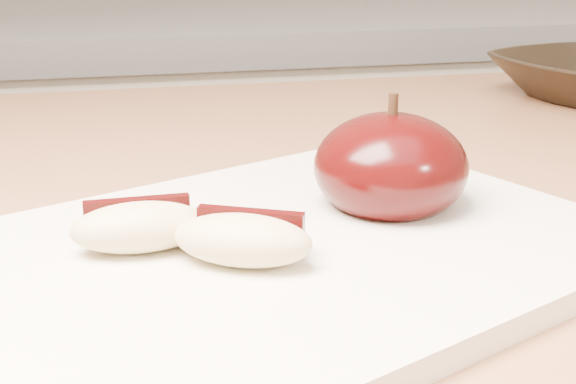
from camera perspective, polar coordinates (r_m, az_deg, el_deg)
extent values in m
cube|color=silver|center=(1.34, -5.62, -8.29)|extent=(2.40, 0.60, 0.90)
cube|color=slate|center=(1.20, -6.35, 12.10)|extent=(2.40, 0.62, 0.04)
cube|color=#996242|center=(0.53, 2.41, -1.05)|extent=(1.64, 0.64, 0.04)
cube|color=white|center=(0.39, 0.00, -4.31)|extent=(0.39, 0.34, 0.01)
ellipsoid|color=black|center=(0.44, 7.30, 1.77)|extent=(0.11, 0.11, 0.06)
cylinder|color=black|center=(0.43, 7.50, 6.18)|extent=(0.01, 0.01, 0.01)
ellipsoid|color=beige|center=(0.38, -10.51, -2.47)|extent=(0.07, 0.03, 0.02)
cube|color=black|center=(0.40, -10.64, -1.90)|extent=(0.05, 0.01, 0.02)
ellipsoid|color=beige|center=(0.36, -3.24, -3.44)|extent=(0.07, 0.06, 0.02)
cube|color=black|center=(0.37, -2.67, -2.80)|extent=(0.05, 0.03, 0.02)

